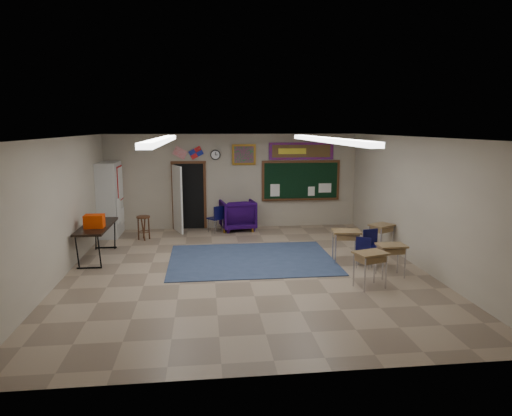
{
  "coord_description": "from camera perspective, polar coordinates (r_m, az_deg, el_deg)",
  "views": [
    {
      "loc": [
        -0.92,
        -9.97,
        3.24
      ],
      "look_at": [
        0.4,
        1.5,
        1.16
      ],
      "focal_mm": 32.0,
      "sensor_mm": 36.0,
      "label": 1
    }
  ],
  "objects": [
    {
      "name": "wingback_armchair",
      "position": [
        14.41,
        -2.32,
        -0.85
      ],
      "size": [
        1.17,
        1.19,
        0.96
      ],
      "primitive_type": "imported",
      "rotation": [
        0.0,
        0.0,
        3.29
      ],
      "color": "#1A0537",
      "rests_on": "floor"
    },
    {
      "name": "back_wall",
      "position": [
        14.6,
        -2.89,
        3.35
      ],
      "size": [
        8.0,
        0.04,
        3.0
      ],
      "primitive_type": "cube",
      "color": "#B0A48E",
      "rests_on": "floor"
    },
    {
      "name": "left_wall",
      "position": [
        10.57,
        -23.37,
        -0.11
      ],
      "size": [
        0.04,
        9.0,
        3.0
      ],
      "primitive_type": "cube",
      "color": "#B0A48E",
      "rests_on": "floor"
    },
    {
      "name": "wall_flags",
      "position": [
        14.43,
        -8.51,
        7.08
      ],
      "size": [
        1.16,
        0.06,
        0.7
      ],
      "primitive_type": null,
      "color": "red",
      "rests_on": "back_wall"
    },
    {
      "name": "area_rug",
      "position": [
        11.3,
        -0.58,
        -6.41
      ],
      "size": [
        4.0,
        3.0,
        0.02
      ],
      "primitive_type": "cube",
      "color": "#334162",
      "rests_on": "floor"
    },
    {
      "name": "storage_cabinet",
      "position": [
        14.26,
        -17.76,
        1.07
      ],
      "size": [
        0.59,
        1.25,
        2.2
      ],
      "color": "beige",
      "rests_on": "floor"
    },
    {
      "name": "student_chair_reading",
      "position": [
        14.08,
        -5.09,
        -1.38
      ],
      "size": [
        0.59,
        0.59,
        0.85
      ],
      "primitive_type": null,
      "rotation": [
        0.0,
        0.0,
        3.79
      ],
      "color": "#080932",
      "rests_on": "floor"
    },
    {
      "name": "wooden_stool",
      "position": [
        13.56,
        -13.86,
        -2.38
      ],
      "size": [
        0.39,
        0.39,
        0.69
      ],
      "color": "#552C19",
      "rests_on": "floor"
    },
    {
      "name": "fluorescent_strips",
      "position": [
        10.01,
        -1.28,
        8.49
      ],
      "size": [
        3.86,
        6.0,
        0.1
      ],
      "primitive_type": null,
      "color": "white",
      "rests_on": "ceiling"
    },
    {
      "name": "student_chair_desk_b",
      "position": [
        11.08,
        14.55,
        -4.88
      ],
      "size": [
        0.5,
        0.5,
        0.84
      ],
      "primitive_type": null,
      "rotation": [
        0.0,
        0.0,
        0.22
      ],
      "color": "#080932",
      "rests_on": "floor"
    },
    {
      "name": "framed_art_print",
      "position": [
        14.52,
        -1.52,
        6.69
      ],
      "size": [
        0.75,
        0.05,
        0.65
      ],
      "color": "#8B5E1A",
      "rests_on": "back_wall"
    },
    {
      "name": "chalkboard",
      "position": [
        14.87,
        5.63,
        3.3
      ],
      "size": [
        2.55,
        0.14,
        1.3
      ],
      "color": "#522D17",
      "rests_on": "back_wall"
    },
    {
      "name": "bulletin_board",
      "position": [
        14.79,
        5.69,
        7.09
      ],
      "size": [
        2.1,
        0.05,
        0.55
      ],
      "color": "#B60F23",
      "rests_on": "back_wall"
    },
    {
      "name": "right_wall",
      "position": [
        11.25,
        19.49,
        0.72
      ],
      "size": [
        0.04,
        9.0,
        3.0
      ],
      "primitive_type": "cube",
      "color": "#B0A48E",
      "rests_on": "floor"
    },
    {
      "name": "ceiling",
      "position": [
        10.01,
        -1.28,
        8.83
      ],
      "size": [
        8.0,
        9.0,
        0.04
      ],
      "primitive_type": "cube",
      "color": "#BBBAB6",
      "rests_on": "back_wall"
    },
    {
      "name": "folding_table",
      "position": [
        11.98,
        -19.23,
        -3.81
      ],
      "size": [
        0.69,
        2.02,
        1.15
      ],
      "rotation": [
        0.0,
        0.0,
        -0.01
      ],
      "color": "black",
      "rests_on": "floor"
    },
    {
      "name": "student_desk_front_left",
      "position": [
        11.18,
        11.16,
        -4.51
      ],
      "size": [
        0.71,
        0.56,
        0.78
      ],
      "rotation": [
        0.0,
        0.0,
        -0.12
      ],
      "color": "olive",
      "rests_on": "floor"
    },
    {
      "name": "floor",
      "position": [
        10.52,
        -1.22,
        -7.73
      ],
      "size": [
        9.0,
        9.0,
        0.0
      ],
      "primitive_type": "plane",
      "color": "gray",
      "rests_on": "ground"
    },
    {
      "name": "doorway",
      "position": [
        14.49,
        -8.77,
        1.42
      ],
      "size": [
        1.1,
        0.89,
        2.16
      ],
      "color": "black",
      "rests_on": "back_wall"
    },
    {
      "name": "student_desk_front_right",
      "position": [
        12.34,
        15.39,
        -3.44
      ],
      "size": [
        0.75,
        0.7,
        0.73
      ],
      "rotation": [
        0.0,
        0.0,
        0.53
      ],
      "color": "olive",
      "rests_on": "floor"
    },
    {
      "name": "wall_clock",
      "position": [
        14.46,
        -5.1,
        6.64
      ],
      "size": [
        0.32,
        0.05,
        0.32
      ],
      "color": "black",
      "rests_on": "back_wall"
    },
    {
      "name": "student_desk_back_right",
      "position": [
        10.39,
        16.49,
        -6.09
      ],
      "size": [
        0.6,
        0.46,
        0.72
      ],
      "rotation": [
        0.0,
        0.0,
        0.02
      ],
      "color": "olive",
      "rests_on": "floor"
    },
    {
      "name": "front_wall",
      "position": [
        5.81,
        2.91,
        -7.23
      ],
      "size": [
        8.0,
        0.04,
        3.0
      ],
      "primitive_type": "cube",
      "color": "#B0A48E",
      "rests_on": "floor"
    },
    {
      "name": "student_desk_back_left",
      "position": [
        9.58,
        14.07,
        -7.27
      ],
      "size": [
        0.73,
        0.62,
        0.74
      ],
      "rotation": [
        0.0,
        0.0,
        0.29
      ],
      "color": "olive",
      "rests_on": "floor"
    },
    {
      "name": "student_chair_desk_a",
      "position": [
        10.89,
        13.39,
        -5.33
      ],
      "size": [
        0.52,
        0.52,
        0.75
      ],
      "primitive_type": null,
      "rotation": [
        0.0,
        0.0,
        2.61
      ],
      "color": "#080932",
      "rests_on": "floor"
    }
  ]
}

